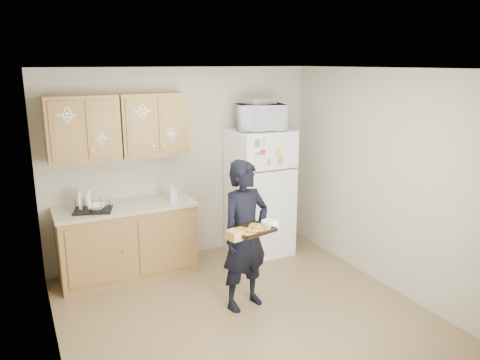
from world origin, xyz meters
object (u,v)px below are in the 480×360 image
object	(u,v)px
refrigerator	(260,192)
person	(245,235)
microwave	(260,117)
dish_rack	(93,204)
baking_tray	(253,231)

from	to	relation	value
refrigerator	person	size ratio (longest dim) A/B	1.06
microwave	dish_rack	bearing A→B (deg)	-169.20
microwave	dish_rack	xyz separation A→B (m)	(-2.15, 0.04, -0.88)
person	microwave	world-z (taller)	microwave
dish_rack	person	bearing A→B (deg)	-42.92
refrigerator	baking_tray	xyz separation A→B (m)	(-0.92, -1.54, 0.11)
refrigerator	baking_tray	world-z (taller)	refrigerator
refrigerator	microwave	xyz separation A→B (m)	(-0.03, -0.05, 1.02)
person	baking_tray	distance (m)	0.34
person	dish_rack	bearing A→B (deg)	123.91
refrigerator	dish_rack	world-z (taller)	refrigerator
person	baking_tray	world-z (taller)	person
person	dish_rack	size ratio (longest dim) A/B	3.86
microwave	dish_rack	world-z (taller)	microwave
person	baking_tray	bearing A→B (deg)	-116.35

